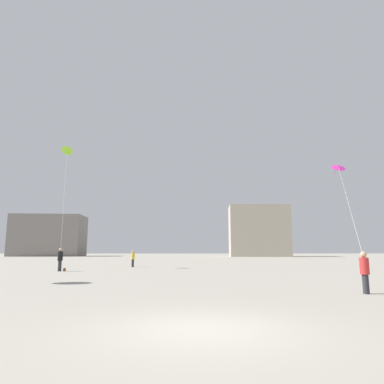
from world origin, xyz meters
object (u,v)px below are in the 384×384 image
(person_in_yellow, at_px, (133,258))
(handbag_beside_flyer, at_px, (64,270))
(person_in_black, at_px, (60,258))
(building_centre_hall, at_px, (259,231))
(kite_magenta_diamond, at_px, (338,167))
(kite_lime_diamond, at_px, (67,151))
(building_left_hall, at_px, (49,236))
(person_in_red, at_px, (365,270))

(person_in_yellow, distance_m, handbag_beside_flyer, 7.69)
(person_in_black, height_order, handbag_beside_flyer, person_in_black)
(person_in_yellow, bearing_deg, person_in_black, 121.61)
(building_centre_hall, bearing_deg, kite_magenta_diamond, -93.98)
(person_in_black, bearing_deg, kite_magenta_diamond, 30.02)
(kite_lime_diamond, xyz_separation_m, building_left_hall, (-25.18, 60.08, -5.59))
(person_in_yellow, distance_m, building_centre_hall, 57.09)
(person_in_red, relative_size, building_centre_hall, 0.11)
(kite_magenta_diamond, xyz_separation_m, kite_lime_diamond, (-24.92, 1.77, 1.99))
(kite_lime_diamond, bearing_deg, person_in_yellow, 18.06)
(person_in_yellow, relative_size, building_left_hall, 0.09)
(person_in_black, bearing_deg, person_in_red, -16.55)
(person_in_yellow, relative_size, kite_magenta_diamond, 0.09)
(building_left_hall, height_order, building_centre_hall, building_centre_hall)
(building_left_hall, bearing_deg, kite_lime_diamond, -67.26)
(person_in_black, height_order, kite_lime_diamond, kite_lime_diamond)
(kite_lime_diamond, height_order, handbag_beside_flyer, kite_lime_diamond)
(kite_magenta_diamond, bearing_deg, kite_lime_diamond, 175.93)
(kite_lime_diamond, height_order, building_centre_hall, building_centre_hall)
(building_left_hall, relative_size, building_centre_hall, 1.21)
(person_in_yellow, height_order, kite_magenta_diamond, kite_magenta_diamond)
(person_in_black, xyz_separation_m, kite_magenta_diamond, (23.33, 2.68, 7.92))
(person_in_red, xyz_separation_m, person_in_yellow, (-12.05, 20.44, 0.01))
(handbag_beside_flyer, bearing_deg, building_centre_hall, 65.33)
(person_in_yellow, distance_m, building_left_hall, 66.14)
(person_in_black, xyz_separation_m, person_in_red, (16.64, -13.97, -0.11))
(building_left_hall, bearing_deg, handbag_beside_flyer, -67.17)
(person_in_yellow, distance_m, kite_magenta_diamond, 20.73)
(person_in_red, distance_m, building_left_hall, 89.82)
(person_in_red, distance_m, kite_magenta_diamond, 19.66)
(building_centre_hall, bearing_deg, person_in_yellow, -113.46)
(kite_magenta_diamond, relative_size, handbag_beside_flyer, 54.27)
(person_in_black, height_order, building_left_hall, building_left_hall)
(building_centre_hall, bearing_deg, building_left_hall, 173.74)
(handbag_beside_flyer, bearing_deg, person_in_yellow, 56.34)
(kite_lime_diamond, bearing_deg, person_in_black, -70.30)
(person_in_red, distance_m, handbag_beside_flyer, 21.54)
(person_in_red, bearing_deg, handbag_beside_flyer, -126.37)
(person_in_red, xyz_separation_m, handbag_beside_flyer, (-16.29, 14.07, -0.74))
(kite_lime_diamond, xyz_separation_m, building_centre_hall, (28.82, 54.15, -4.68))
(building_left_hall, bearing_deg, person_in_black, -67.46)
(person_in_yellow, bearing_deg, kite_lime_diamond, 85.03)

